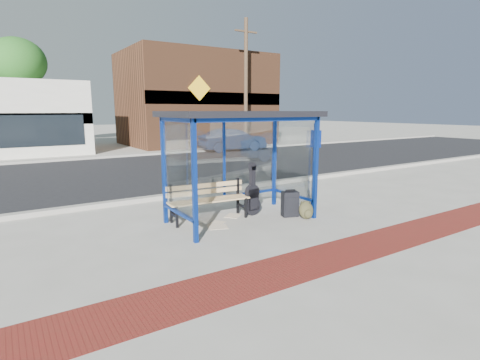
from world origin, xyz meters
TOP-DOWN VIEW (x-y plane):
  - ground at (0.00, 0.00)m, footprint 120.00×120.00m
  - brick_paver_strip at (0.00, -2.60)m, footprint 60.00×1.00m
  - curb_near at (0.00, 2.90)m, footprint 60.00×0.25m
  - street_asphalt at (0.00, 8.00)m, footprint 60.00×10.00m
  - curb_far at (0.00, 13.10)m, footprint 60.00×0.25m
  - far_sidewalk at (0.00, 15.00)m, footprint 60.00×4.00m
  - bus_shelter at (0.00, 0.07)m, footprint 3.30×1.80m
  - storefront_brown at (8.00, 18.49)m, footprint 10.00×7.08m
  - tree_mid at (-3.00, 22.00)m, footprint 3.60×3.60m
  - tree_right at (12.50, 22.00)m, footprint 3.60×3.60m
  - utility_pole_east at (9.00, 13.40)m, footprint 1.60×0.24m
  - bench at (-0.59, 0.46)m, footprint 1.88×0.61m
  - guitar_bag at (0.45, 0.23)m, footprint 0.44×0.17m
  - suitcase at (1.11, -0.35)m, footprint 0.42×0.34m
  - backpack at (1.29, -0.72)m, footprint 0.40×0.38m
  - sign_post at (1.81, -0.38)m, footprint 0.13×0.26m
  - newspaper_a at (-0.58, 0.09)m, footprint 0.46×0.44m
  - newspaper_b at (-0.70, -0.16)m, footprint 0.49×0.44m
  - newspaper_c at (0.03, 0.40)m, footprint 0.51×0.50m
  - parked_car at (7.46, 12.52)m, footprint 4.16×1.70m
  - fire_hydrant at (10.14, 14.18)m, footprint 0.31×0.21m

SIDE VIEW (x-z plane):
  - ground at x=0.00m, z-range 0.00..0.00m
  - street_asphalt at x=0.00m, z-range 0.00..0.00m
  - newspaper_a at x=-0.58m, z-range 0.00..0.01m
  - newspaper_c at x=0.03m, z-range 0.00..0.01m
  - newspaper_b at x=-0.70m, z-range 0.00..0.01m
  - far_sidewalk at x=0.00m, z-range 0.00..0.01m
  - brick_paver_strip at x=0.00m, z-range 0.00..0.01m
  - curb_near at x=0.00m, z-range 0.00..0.12m
  - curb_far at x=0.00m, z-range 0.00..0.12m
  - backpack at x=1.29m, z-range -0.01..0.40m
  - suitcase at x=1.11m, z-range -0.02..0.62m
  - fire_hydrant at x=10.14m, z-range 0.03..0.71m
  - guitar_bag at x=0.45m, z-range -0.16..1.02m
  - bench at x=-0.59m, z-range 0.06..0.93m
  - parked_car at x=7.46m, z-range 0.00..1.34m
  - sign_post at x=1.81m, z-range 0.13..2.27m
  - bus_shelter at x=0.00m, z-range 0.86..3.28m
  - storefront_brown at x=8.00m, z-range 0.00..6.40m
  - utility_pole_east at x=9.00m, z-range 0.11..8.11m
  - tree_mid at x=-3.00m, z-range 1.94..8.97m
  - tree_right at x=12.50m, z-range 1.94..8.97m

